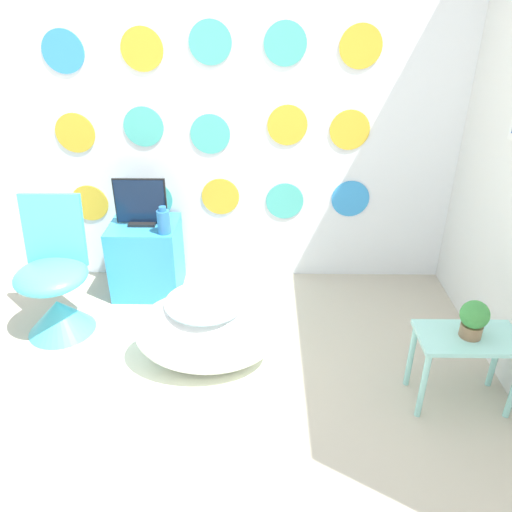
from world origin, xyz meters
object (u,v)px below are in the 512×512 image
(chair, at_px, (56,293))
(tv, at_px, (141,204))
(bathtub, at_px, (207,331))
(potted_plant_left, at_px, (474,318))
(vase, at_px, (164,221))

(chair, distance_m, tv, 0.80)
(bathtub, bearing_deg, chair, 162.31)
(potted_plant_left, bearing_deg, vase, 150.39)
(tv, xyz_separation_m, vase, (0.18, -0.14, -0.06))
(tv, height_order, potted_plant_left, tv)
(vase, bearing_deg, potted_plant_left, -29.61)
(bathtub, distance_m, vase, 0.85)
(bathtub, xyz_separation_m, potted_plant_left, (1.37, -0.30, 0.31))
(chair, xyz_separation_m, vase, (0.65, 0.36, 0.34))
(bathtub, distance_m, chair, 1.04)
(vase, relative_size, potted_plant_left, 0.94)
(bathtub, xyz_separation_m, chair, (-0.99, 0.31, 0.05))
(bathtub, height_order, potted_plant_left, potted_plant_left)
(bathtub, distance_m, potted_plant_left, 1.43)
(chair, xyz_separation_m, potted_plant_left, (2.35, -0.61, 0.26))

